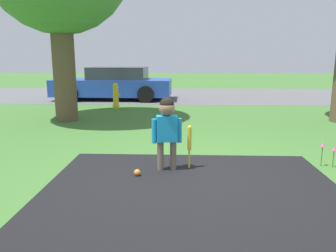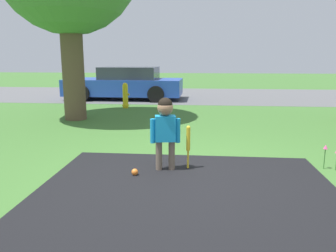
% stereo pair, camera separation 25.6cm
% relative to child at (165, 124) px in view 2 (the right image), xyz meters
% --- Properties ---
extents(ground_plane, '(60.00, 60.00, 0.00)m').
position_rel_child_xyz_m(ground_plane, '(0.31, -0.28, -0.66)').
color(ground_plane, '#3D6B2D').
extents(street_strip, '(40.00, 6.00, 0.01)m').
position_rel_child_xyz_m(street_strip, '(0.31, 9.43, -0.66)').
color(street_strip, '#59595B').
rests_on(street_strip, ground).
extents(child, '(0.41, 0.22, 1.02)m').
position_rel_child_xyz_m(child, '(0.00, 0.00, 0.00)').
color(child, '#6B5B4C').
rests_on(child, ground).
extents(baseball_bat, '(0.06, 0.06, 0.62)m').
position_rel_child_xyz_m(baseball_bat, '(0.31, 0.08, -0.26)').
color(baseball_bat, yellow).
rests_on(baseball_bat, ground).
extents(sports_ball, '(0.09, 0.09, 0.09)m').
position_rel_child_xyz_m(sports_ball, '(-0.38, -0.26, -0.62)').
color(sports_ball, orange).
rests_on(sports_ball, ground).
extents(fire_hydrant, '(0.24, 0.21, 0.78)m').
position_rel_child_xyz_m(fire_hydrant, '(-1.83, 5.64, -0.28)').
color(fire_hydrant, yellow).
rests_on(fire_hydrant, ground).
extents(parked_car, '(4.36, 2.00, 1.21)m').
position_rel_child_xyz_m(parked_car, '(-2.33, 7.88, -0.09)').
color(parked_car, '#2347AD').
rests_on(parked_car, ground).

